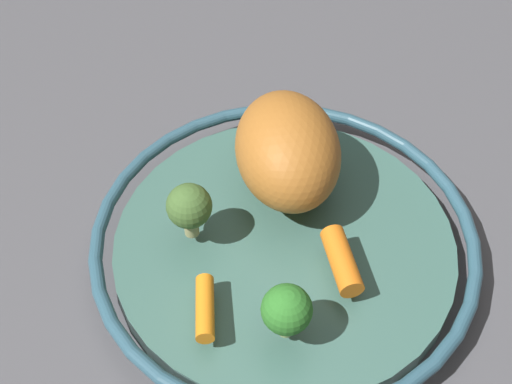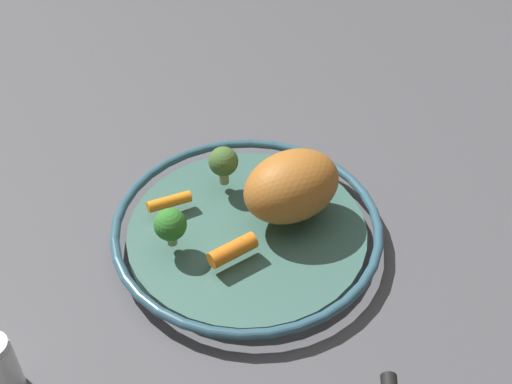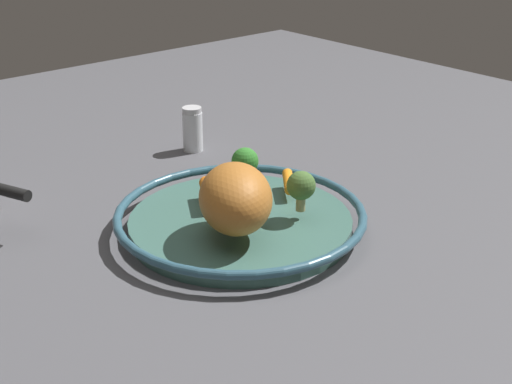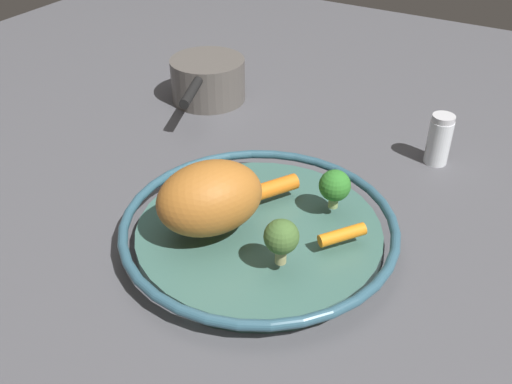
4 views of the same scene
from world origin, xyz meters
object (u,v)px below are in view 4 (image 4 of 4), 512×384
Objects in this scene: roast_chicken_piece at (210,198)px; salt_shaker at (439,140)px; broccoli_floret_mid at (335,186)px; broccoli_floret_edge at (281,238)px; baby_carrot_left at (342,235)px; saucepan at (208,80)px; baby_carrot_center at (276,187)px; serving_bowl at (259,229)px.

salt_shaker is at bearing 151.92° from roast_chicken_piece.
broccoli_floret_mid is 0.93× the size of broccoli_floret_edge.
baby_carrot_left is 0.09m from broccoli_floret_edge.
roast_chicken_piece is 2.22× the size of baby_carrot_left.
broccoli_floret_mid is at bearing 55.95° from saucepan.
baby_carrot_center is 0.37m from saucepan.
salt_shaker is 0.42m from saucepan.
baby_carrot_left is 0.26× the size of saucepan.
roast_chicken_piece reaches higher than serving_bowl.
salt_shaker is at bearing 154.96° from serving_bowl.
serving_bowl is 0.06m from baby_carrot_center.
saucepan reaches higher than serving_bowl.
broccoli_floret_edge reaches higher than salt_shaker.
broccoli_floret_edge is (0.12, -0.01, 0.00)m from broccoli_floret_mid.
saucepan is (-0.30, -0.28, 0.02)m from serving_bowl.
saucepan is (-0.34, -0.24, -0.04)m from roast_chicken_piece.
salt_shaker reaches higher than serving_bowl.
salt_shaker is at bearing 148.30° from baby_carrot_center.
broccoli_floret_edge reaches higher than saucepan.
baby_carrot_center is (-0.06, -0.01, 0.03)m from serving_bowl.
serving_bowl is at bearing 134.80° from roast_chicken_piece.
roast_chicken_piece reaches higher than broccoli_floret_edge.
roast_chicken_piece is 0.11m from baby_carrot_center.
broccoli_floret_edge is (0.11, 0.07, 0.02)m from baby_carrot_center.
broccoli_floret_edge is 0.36m from salt_shaker.
broccoli_floret_mid is at bearing 176.37° from broccoli_floret_edge.
salt_shaker is at bearing 167.32° from broccoli_floret_edge.
baby_carrot_center is 1.05× the size of baby_carrot_left.
serving_bowl is 0.11m from broccoli_floret_mid.
broccoli_floret_mid is (-0.01, 0.08, 0.02)m from baby_carrot_center.
baby_carrot_center is at bearing 161.62° from roast_chicken_piece.
salt_shaker is (-0.29, 0.14, 0.02)m from serving_bowl.
broccoli_floret_mid is 0.12m from broccoli_floret_edge.
baby_carrot_left is at bearing 32.76° from broccoli_floret_mid.
saucepan reaches higher than baby_carrot_left.
roast_chicken_piece reaches higher than broccoli_floret_mid.
saucepan is at bearing -136.64° from broccoli_floret_edge.
salt_shaker is (-0.34, 0.18, -0.04)m from roast_chicken_piece.
roast_chicken_piece is 0.16m from baby_carrot_left.
broccoli_floret_mid is (-0.11, 0.11, -0.01)m from roast_chicken_piece.
baby_carrot_left is 0.73× the size of salt_shaker.
saucepan is at bearing -132.20° from baby_carrot_center.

